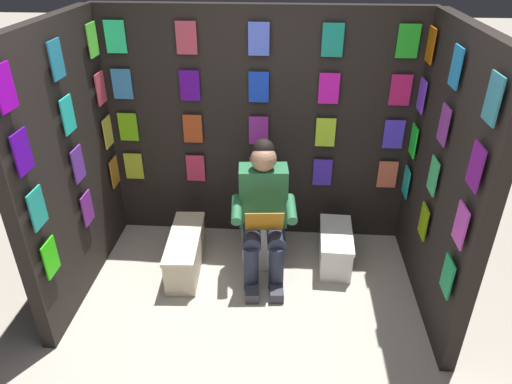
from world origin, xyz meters
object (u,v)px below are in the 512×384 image
toilet (263,224)px  comic_longbox_far (186,252)px  comic_longbox_near (335,248)px  person_reading (263,211)px

toilet → comic_longbox_far: size_ratio=0.96×
toilet → comic_longbox_far: bearing=16.5°
toilet → comic_longbox_near: size_ratio=1.26×
toilet → person_reading: bearing=89.3°
comic_longbox_near → person_reading: bearing=14.4°
toilet → person_reading: person_reading is taller
toilet → person_reading: 0.35m
person_reading → comic_longbox_near: 0.78m
comic_longbox_far → toilet: bearing=-161.7°
toilet → comic_longbox_near: 0.68m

